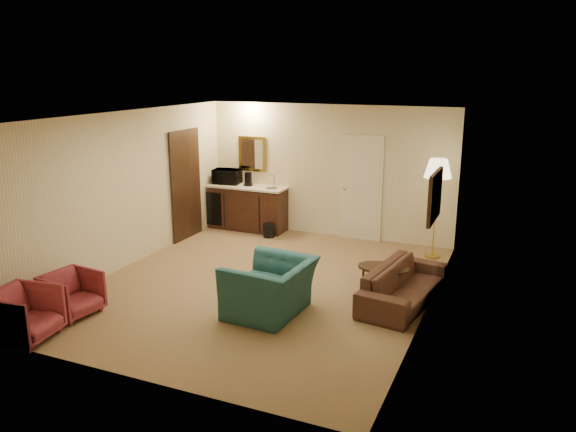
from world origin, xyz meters
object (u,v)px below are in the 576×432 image
Objects in this scene: sofa at (404,278)px; rose_chair_near at (72,292)px; microwave at (227,175)px; coffee_maker at (248,179)px; teal_armchair at (270,279)px; waste_bin at (269,230)px; wetbar_cabinet at (248,208)px; coffee_table at (383,280)px; floor_lamp at (435,209)px; rose_chair_far at (23,312)px.

rose_chair_near is at bearing 126.89° from sofa.
microwave is 0.51m from coffee_maker.
microwave is (-0.25, 4.76, 0.78)m from rose_chair_near.
teal_armchair is 4.11× the size of waste_bin.
waste_bin is (0.90, 4.36, -0.19)m from rose_chair_near.
sofa is at bearing -33.63° from wetbar_cabinet.
coffee_table is at bearing -16.38° from coffee_maker.
coffee_table is at bearing 71.44° from sofa.
coffee_table is 4.27m from coffee_maker.
rose_chair_near is (-4.05, -2.19, -0.03)m from sofa.
waste_bin is 1.19m from coffee_maker.
floor_lamp is at bearing -36.54° from rose_chair_near.
teal_armchair is at bearing -61.33° from microwave.
waste_bin is at bearing -27.17° from microwave.
teal_armchair is at bearing -64.54° from waste_bin.
floor_lamp is (0.40, 2.03, 0.67)m from coffee_table.
waste_bin is 0.50× the size of microwave.
wetbar_cabinet reaches higher than rose_chair_far.
coffee_maker is at bearing 145.40° from coffee_table.
teal_armchair is 4.59m from microwave.
coffee_maker is at bearing 64.51° from sofa.
floor_lamp is at bearing -46.32° from rose_chair_far.
microwave is (-2.70, 3.66, 0.61)m from teal_armchair.
rose_chair_far is at bearing -99.90° from waste_bin.
microwave reaches higher than teal_armchair.
waste_bin is at bearing -17.97° from rose_chair_far.
teal_armchair is 4.29m from coffee_maker.
waste_bin is (0.65, -0.36, -0.32)m from wetbar_cabinet.
rose_chair_near is (-0.25, -4.72, -0.13)m from wetbar_cabinet.
microwave reaches higher than sofa.
waste_bin is (-3.15, 2.16, -0.23)m from sofa.
rose_chair_near reaches higher than waste_bin.
wetbar_cabinet is 4.73m from rose_chair_near.
floor_lamp is (1.65, 3.30, 0.38)m from teal_armchair.
floor_lamp reaches higher than microwave.
microwave is at bearing -163.50° from coffee_maker.
rose_chair_near reaches higher than coffee_table.
rose_chair_near is 6.04m from floor_lamp.
teal_armchair is at bearing -116.56° from floor_lamp.
floor_lamp reaches higher than teal_armchair.
rose_chair_near is 0.91× the size of rose_chair_far.
rose_chair_far is 5.60m from coffee_maker.
coffee_maker is at bearing -9.46° from microwave.
rose_chair_near is 0.88× the size of coffee_table.
microwave is at bearing 67.60° from sofa.
wetbar_cabinet is 0.92× the size of floor_lamp.
sofa is at bearing -61.61° from rose_chair_far.
rose_chair_far is at bearing -48.62° from teal_armchair.
coffee_table is 4.70m from microwave.
coffee_table is (3.45, -2.35, -0.24)m from wetbar_cabinet.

